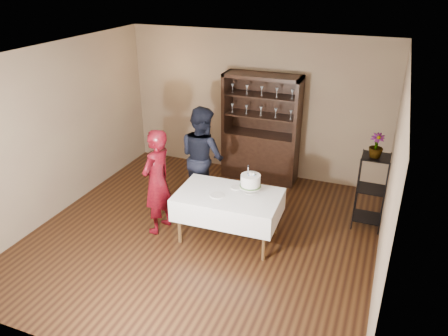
{
  "coord_description": "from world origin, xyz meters",
  "views": [
    {
      "loc": [
        2.34,
        -5.08,
        3.74
      ],
      "look_at": [
        0.31,
        0.1,
        1.14
      ],
      "focal_mm": 35.0,
      "sensor_mm": 36.0,
      "label": 1
    }
  ],
  "objects_px": {
    "woman": "(157,182)",
    "cake": "(251,182)",
    "china_hutch": "(261,145)",
    "plant_etagere": "(371,189)",
    "cake_table": "(229,205)",
    "man": "(202,157)",
    "potted_plant": "(376,146)"
  },
  "relations": [
    {
      "from": "plant_etagere",
      "to": "potted_plant",
      "type": "relative_size",
      "value": 3.31
    },
    {
      "from": "woman",
      "to": "cake",
      "type": "distance_m",
      "value": 1.39
    },
    {
      "from": "cake_table",
      "to": "china_hutch",
      "type": "bearing_deg",
      "value": 94.82
    },
    {
      "from": "china_hutch",
      "to": "cake",
      "type": "distance_m",
      "value": 2.07
    },
    {
      "from": "china_hutch",
      "to": "plant_etagere",
      "type": "height_order",
      "value": "china_hutch"
    },
    {
      "from": "plant_etagere",
      "to": "man",
      "type": "distance_m",
      "value": 2.71
    },
    {
      "from": "cake",
      "to": "potted_plant",
      "type": "height_order",
      "value": "potted_plant"
    },
    {
      "from": "china_hutch",
      "to": "potted_plant",
      "type": "xyz_separation_m",
      "value": [
        2.06,
        -1.09,
        0.7
      ]
    },
    {
      "from": "plant_etagere",
      "to": "man",
      "type": "xyz_separation_m",
      "value": [
        -2.69,
        -0.26,
        0.21
      ]
    },
    {
      "from": "plant_etagere",
      "to": "woman",
      "type": "xyz_separation_m",
      "value": [
        -2.97,
        -1.27,
        0.17
      ]
    },
    {
      "from": "potted_plant",
      "to": "man",
      "type": "bearing_deg",
      "value": -175.24
    },
    {
      "from": "woman",
      "to": "cake",
      "type": "bearing_deg",
      "value": 111.19
    },
    {
      "from": "man",
      "to": "potted_plant",
      "type": "height_order",
      "value": "man"
    },
    {
      "from": "cake_table",
      "to": "cake",
      "type": "bearing_deg",
      "value": 31.47
    },
    {
      "from": "woman",
      "to": "cake_table",
      "type": "bearing_deg",
      "value": 106.01
    },
    {
      "from": "plant_etagere",
      "to": "china_hutch",
      "type": "bearing_deg",
      "value": 153.17
    },
    {
      "from": "woman",
      "to": "potted_plant",
      "type": "bearing_deg",
      "value": 120.37
    },
    {
      "from": "cake_table",
      "to": "cake",
      "type": "relative_size",
      "value": 3.47
    },
    {
      "from": "china_hutch",
      "to": "plant_etagere",
      "type": "xyz_separation_m",
      "value": [
        2.08,
        -1.05,
        -0.01
      ]
    },
    {
      "from": "china_hutch",
      "to": "plant_etagere",
      "type": "bearing_deg",
      "value": -26.83
    },
    {
      "from": "cake_table",
      "to": "potted_plant",
      "type": "xyz_separation_m",
      "value": [
        1.87,
        1.08,
        0.8
      ]
    },
    {
      "from": "man",
      "to": "woman",
      "type": "bearing_deg",
      "value": 102.94
    },
    {
      "from": "man",
      "to": "potted_plant",
      "type": "xyz_separation_m",
      "value": [
        2.66,
        0.22,
        0.51
      ]
    },
    {
      "from": "potted_plant",
      "to": "woman",
      "type": "bearing_deg",
      "value": -157.23
    },
    {
      "from": "cake_table",
      "to": "woman",
      "type": "relative_size",
      "value": 0.93
    },
    {
      "from": "woman",
      "to": "potted_plant",
      "type": "distance_m",
      "value": 3.24
    },
    {
      "from": "man",
      "to": "cake",
      "type": "height_order",
      "value": "man"
    },
    {
      "from": "plant_etagere",
      "to": "cake_table",
      "type": "bearing_deg",
      "value": -149.59
    },
    {
      "from": "china_hutch",
      "to": "man",
      "type": "bearing_deg",
      "value": -114.96
    },
    {
      "from": "woman",
      "to": "cake",
      "type": "relative_size",
      "value": 3.74
    },
    {
      "from": "plant_etagere",
      "to": "cake",
      "type": "height_order",
      "value": "plant_etagere"
    },
    {
      "from": "cake_table",
      "to": "potted_plant",
      "type": "distance_m",
      "value": 2.3
    }
  ]
}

